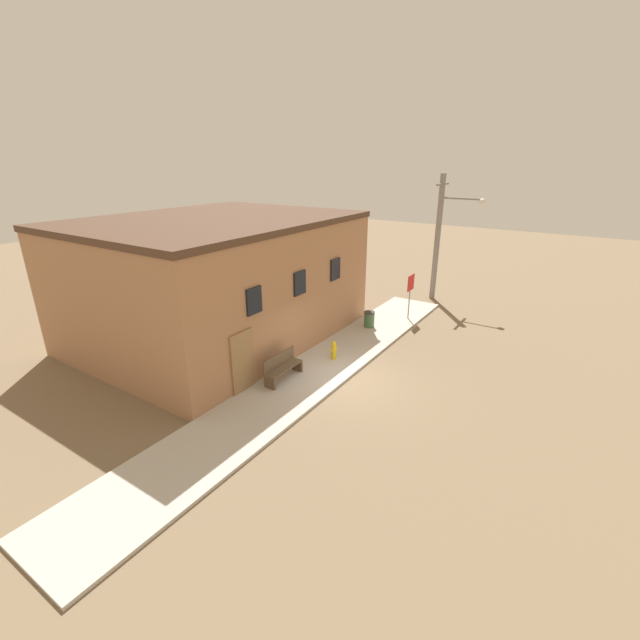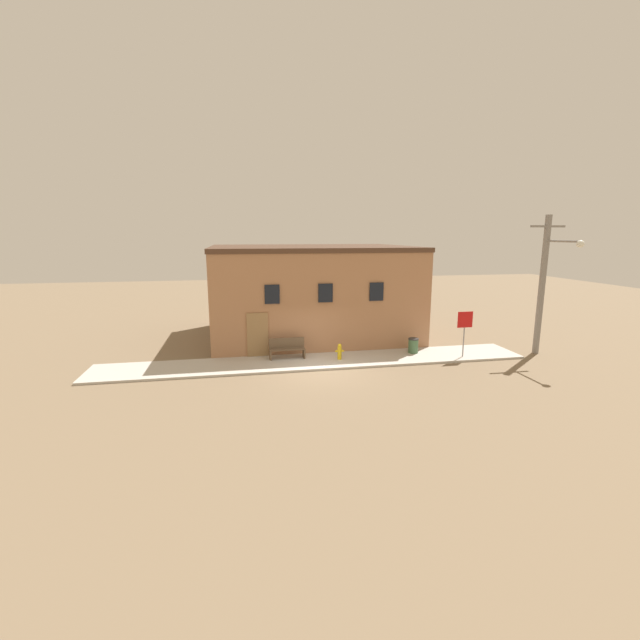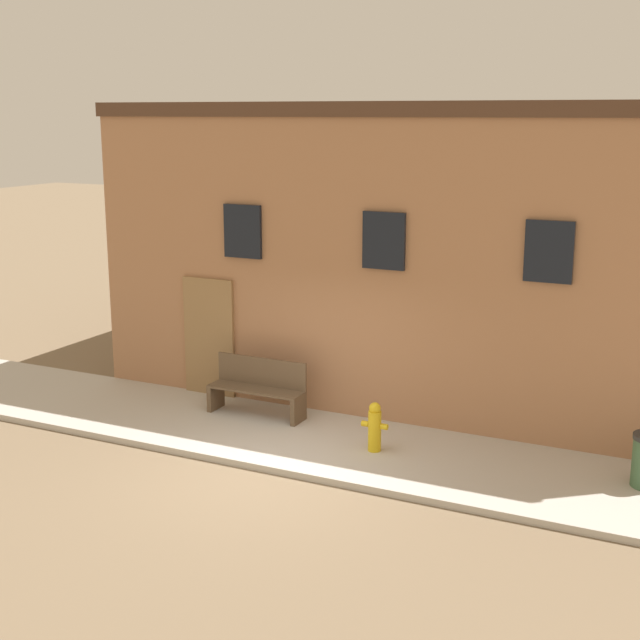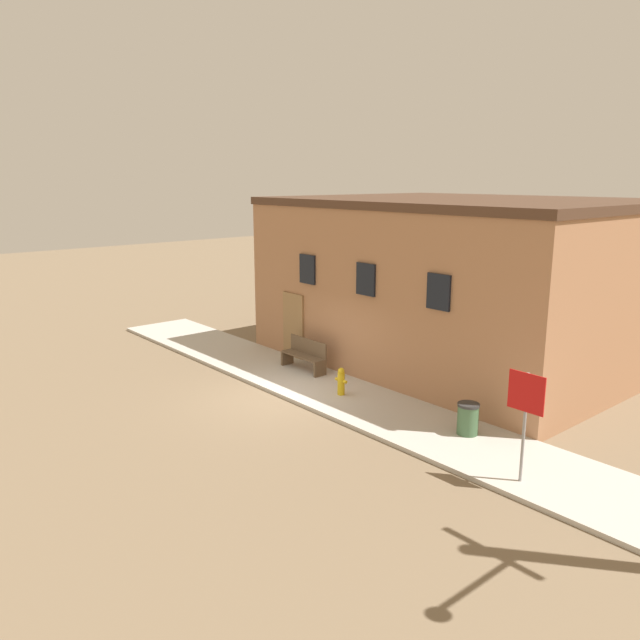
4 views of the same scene
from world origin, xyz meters
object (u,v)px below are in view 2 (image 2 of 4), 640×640
Objects in this scene: utility_pole at (544,281)px; bench at (287,349)px; trash_bin at (413,345)px; fire_hydrant at (340,352)px; stop_sign at (465,325)px.

bench is at bearing 174.24° from utility_pole.
utility_pole is at bearing -9.18° from trash_bin.
trash_bin is at bearing -2.32° from bench.
stop_sign reaches higher than fire_hydrant.
bench is 6.19m from trash_bin.
trash_bin is at bearing 6.26° from fire_hydrant.
bench is 2.27× the size of trash_bin.
bench is at bearing 177.68° from trash_bin.
utility_pole is (6.13, -0.99, 3.14)m from trash_bin.
stop_sign reaches higher than trash_bin.
trash_bin is at bearing 151.81° from stop_sign.
utility_pole is at bearing -3.30° from fire_hydrant.
trash_bin is (6.18, -0.25, -0.09)m from bench.
trash_bin is (3.81, 0.42, -0.01)m from fire_hydrant.
trash_bin is 6.96m from utility_pole.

